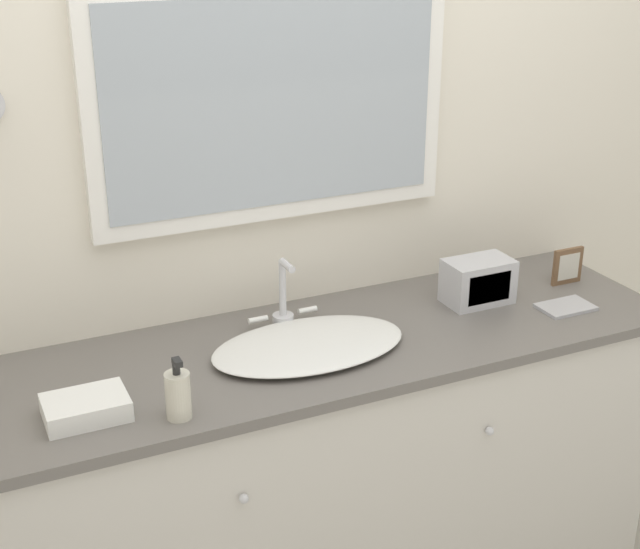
{
  "coord_description": "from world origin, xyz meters",
  "views": [
    {
      "loc": [
        -0.92,
        -1.65,
        1.95
      ],
      "look_at": [
        -0.02,
        0.29,
        1.06
      ],
      "focal_mm": 50.0,
      "sensor_mm": 36.0,
      "label": 1
    }
  ],
  "objects_px": {
    "soap_bottle": "(178,394)",
    "appliance_box": "(478,281)",
    "picture_frame": "(567,266)",
    "sink_basin": "(308,343)"
  },
  "relations": [
    {
      "from": "picture_frame",
      "to": "appliance_box",
      "type": "bearing_deg",
      "value": -179.65
    },
    {
      "from": "sink_basin",
      "to": "appliance_box",
      "type": "xyz_separation_m",
      "value": [
        0.58,
        0.07,
        0.05
      ]
    },
    {
      "from": "sink_basin",
      "to": "soap_bottle",
      "type": "distance_m",
      "value": 0.45
    },
    {
      "from": "appliance_box",
      "to": "picture_frame",
      "type": "relative_size",
      "value": 1.72
    },
    {
      "from": "soap_bottle",
      "to": "appliance_box",
      "type": "xyz_separation_m",
      "value": [
        0.99,
        0.25,
        0.01
      ]
    },
    {
      "from": "soap_bottle",
      "to": "appliance_box",
      "type": "height_order",
      "value": "soap_bottle"
    },
    {
      "from": "sink_basin",
      "to": "picture_frame",
      "type": "distance_m",
      "value": 0.92
    },
    {
      "from": "sink_basin",
      "to": "soap_bottle",
      "type": "bearing_deg",
      "value": -155.76
    },
    {
      "from": "soap_bottle",
      "to": "picture_frame",
      "type": "bearing_deg",
      "value": 10.99
    },
    {
      "from": "soap_bottle",
      "to": "sink_basin",
      "type": "bearing_deg",
      "value": 24.24
    }
  ]
}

